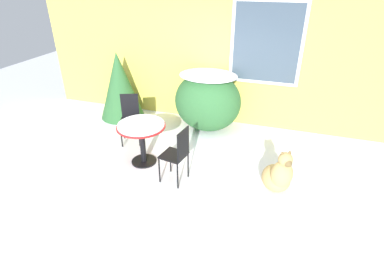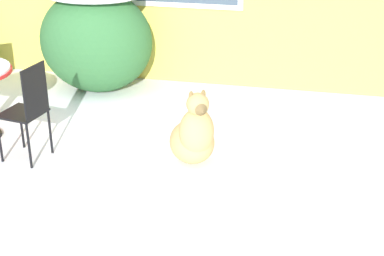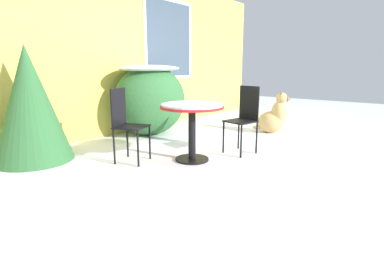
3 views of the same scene
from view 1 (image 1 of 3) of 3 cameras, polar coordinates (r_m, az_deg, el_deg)
ground_plane at (r=5.04m, az=-2.13°, el=-8.58°), size 16.00×16.00×0.00m
house_wall at (r=6.34m, az=5.19°, el=13.81°), size 8.00×0.10×2.91m
shrub_left at (r=6.13m, az=3.00°, el=5.33°), size 1.36×1.10×1.24m
evergreen_bush at (r=6.89m, az=-13.62°, el=7.90°), size 0.96×0.96×1.48m
patio_table at (r=5.08m, az=-9.59°, el=-0.72°), size 0.81×0.81×0.74m
patio_chair_near_table at (r=5.84m, az=-11.70°, el=2.14°), size 0.48×0.48×0.94m
patio_chair_far_side at (r=4.59m, az=-2.79°, el=-4.80°), size 0.43×0.43×0.94m
dog at (r=4.68m, az=16.10°, el=-8.70°), size 0.59×0.64×0.77m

